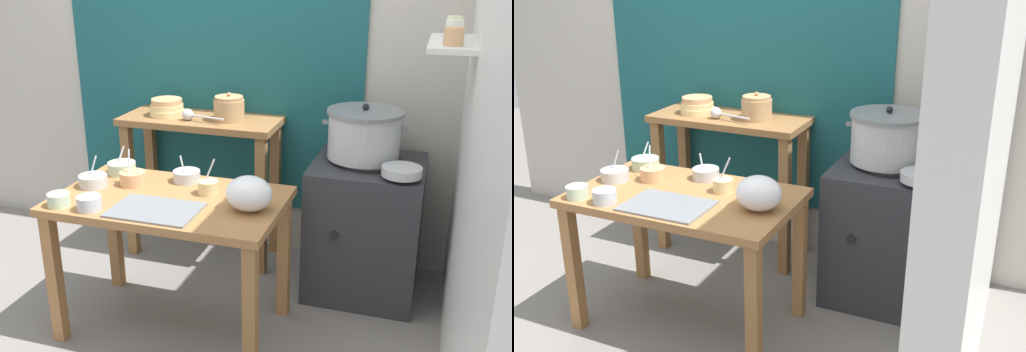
# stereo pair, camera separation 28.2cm
# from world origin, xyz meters

# --- Properties ---
(ground_plane) EXTENTS (9.00, 9.00, 0.00)m
(ground_plane) POSITION_xyz_m (0.00, 0.00, 0.00)
(ground_plane) COLOR gray
(wall_back) EXTENTS (4.40, 0.12, 2.60)m
(wall_back) POSITION_xyz_m (0.08, 1.10, 1.30)
(wall_back) COLOR #B2ADA3
(wall_back) RESTS_ON ground
(wall_right) EXTENTS (0.30, 3.20, 2.60)m
(wall_right) POSITION_xyz_m (1.40, 0.20, 1.30)
(wall_right) COLOR white
(wall_right) RESTS_ON ground
(prep_table) EXTENTS (1.10, 0.66, 0.72)m
(prep_table) POSITION_xyz_m (0.03, 0.02, 0.61)
(prep_table) COLOR #9E6B3D
(prep_table) RESTS_ON ground
(back_shelf_table) EXTENTS (0.96, 0.40, 0.90)m
(back_shelf_table) POSITION_xyz_m (-0.14, 0.83, 0.68)
(back_shelf_table) COLOR olive
(back_shelf_table) RESTS_ON ground
(stove_block) EXTENTS (0.60, 0.61, 0.78)m
(stove_block) POSITION_xyz_m (0.89, 0.70, 0.38)
(stove_block) COLOR #2D2D33
(stove_block) RESTS_ON ground
(steamer_pot) EXTENTS (0.46, 0.41, 0.30)m
(steamer_pot) POSITION_xyz_m (0.85, 0.72, 0.91)
(steamer_pot) COLOR #B7BABF
(steamer_pot) RESTS_ON stove_block
(clay_pot) EXTENTS (0.18, 0.18, 0.17)m
(clay_pot) POSITION_xyz_m (0.04, 0.83, 0.97)
(clay_pot) COLOR tan
(clay_pot) RESTS_ON back_shelf_table
(bowl_stack_enamel) EXTENTS (0.21, 0.21, 0.10)m
(bowl_stack_enamel) POSITION_xyz_m (-0.36, 0.82, 0.95)
(bowl_stack_enamel) COLOR #E5C684
(bowl_stack_enamel) RESTS_ON back_shelf_table
(ladle) EXTENTS (0.28, 0.09, 0.07)m
(ladle) POSITION_xyz_m (-0.18, 0.75, 0.94)
(ladle) COLOR #B7BABF
(ladle) RESTS_ON back_shelf_table
(serving_tray) EXTENTS (0.40, 0.28, 0.01)m
(serving_tray) POSITION_xyz_m (0.04, -0.15, 0.72)
(serving_tray) COLOR slate
(serving_tray) RESTS_ON prep_table
(plastic_bag) EXTENTS (0.22, 0.19, 0.16)m
(plastic_bag) POSITION_xyz_m (0.44, -0.01, 0.80)
(plastic_bag) COLOR white
(plastic_bag) RESTS_ON prep_table
(wide_pan) EXTENTS (0.20, 0.20, 0.05)m
(wide_pan) POSITION_xyz_m (1.08, 0.50, 0.80)
(wide_pan) COLOR #B7BABF
(wide_pan) RESTS_ON stove_block
(prep_bowl_0) EXTENTS (0.13, 0.13, 0.18)m
(prep_bowl_0) POSITION_xyz_m (-0.22, 0.11, 0.76)
(prep_bowl_0) COLOR tan
(prep_bowl_0) RESTS_ON prep_table
(prep_bowl_1) EXTENTS (0.10, 0.10, 0.06)m
(prep_bowl_1) POSITION_xyz_m (-0.41, -0.24, 0.75)
(prep_bowl_1) COLOR #B7D1AD
(prep_bowl_1) RESTS_ON prep_table
(prep_bowl_2) EXTENTS (0.11, 0.11, 0.07)m
(prep_bowl_2) POSITION_xyz_m (-0.25, -0.23, 0.76)
(prep_bowl_2) COLOR #B7BABF
(prep_bowl_2) RESTS_ON prep_table
(prep_bowl_3) EXTENTS (0.14, 0.14, 0.14)m
(prep_bowl_3) POSITION_xyz_m (0.02, 0.24, 0.75)
(prep_bowl_3) COLOR #B7BABF
(prep_bowl_3) RESTS_ON prep_table
(prep_bowl_4) EXTENTS (0.14, 0.14, 0.15)m
(prep_bowl_4) POSITION_xyz_m (-0.40, 0.03, 0.75)
(prep_bowl_4) COLOR #B7BABF
(prep_bowl_4) RESTS_ON prep_table
(prep_bowl_5) EXTENTS (0.15, 0.15, 0.15)m
(prep_bowl_5) POSITION_xyz_m (-0.36, 0.24, 0.75)
(prep_bowl_5) COLOR #B7D1AD
(prep_bowl_5) RESTS_ON prep_table
(prep_bowl_6) EXTENTS (0.10, 0.10, 0.17)m
(prep_bowl_6) POSITION_xyz_m (0.19, 0.11, 0.76)
(prep_bowl_6) COLOR #E5C684
(prep_bowl_6) RESTS_ON prep_table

